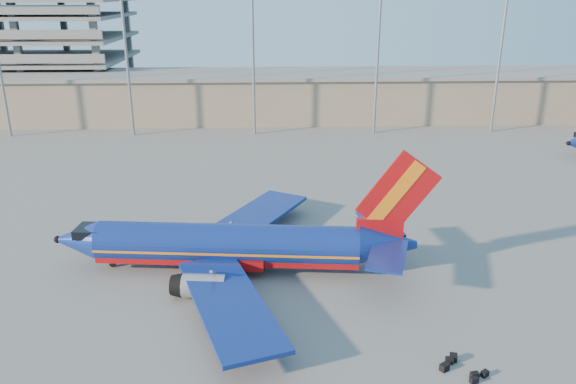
% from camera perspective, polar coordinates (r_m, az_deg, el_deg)
% --- Properties ---
extents(ground, '(220.00, 220.00, 0.00)m').
position_cam_1_polar(ground, '(50.89, 1.48, -6.43)').
color(ground, slate).
rests_on(ground, ground).
extents(terminal_building, '(122.00, 16.00, 8.50)m').
position_cam_1_polar(terminal_building, '(105.97, 4.91, 9.81)').
color(terminal_building, gray).
rests_on(terminal_building, ground).
extents(light_mast_row, '(101.60, 1.60, 28.65)m').
position_cam_1_polar(light_mast_row, '(92.07, 2.88, 16.66)').
color(light_mast_row, gray).
rests_on(light_mast_row, ground).
extents(aircraft_main, '(32.05, 30.71, 10.86)m').
position_cam_1_polar(aircraft_main, '(47.47, -5.25, -5.42)').
color(aircraft_main, navy).
rests_on(aircraft_main, ground).
extents(luggage_pile, '(2.95, 2.65, 0.53)m').
position_cam_1_polar(luggage_pile, '(38.32, 17.12, -16.69)').
color(luggage_pile, black).
rests_on(luggage_pile, ground).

